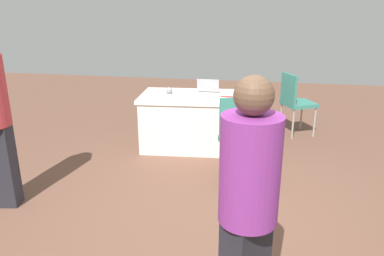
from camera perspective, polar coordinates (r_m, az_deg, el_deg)
ground_plane at (r=3.58m, az=1.60°, el=-15.17°), size 14.40×14.40×0.00m
table_foreground at (r=5.35m, az=1.38°, el=1.07°), size 1.78×1.03×0.77m
chair_tucked_left at (r=4.27m, az=7.38°, el=-1.05°), size 0.57×0.57×0.98m
chair_by_pillar at (r=6.04m, az=15.55°, el=4.21°), size 0.59×0.59×0.98m
person_presenter at (r=2.18m, az=8.62°, el=-11.13°), size 0.48×0.48×1.64m
laptop_silver at (r=5.28m, az=2.30°, el=5.56°), size 0.32×0.29×0.21m
yarn_ball at (r=5.34m, az=-3.56°, el=5.79°), size 0.10×0.10×0.10m
scissors_red at (r=5.17m, az=5.38°, el=4.83°), size 0.18×0.04×0.01m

